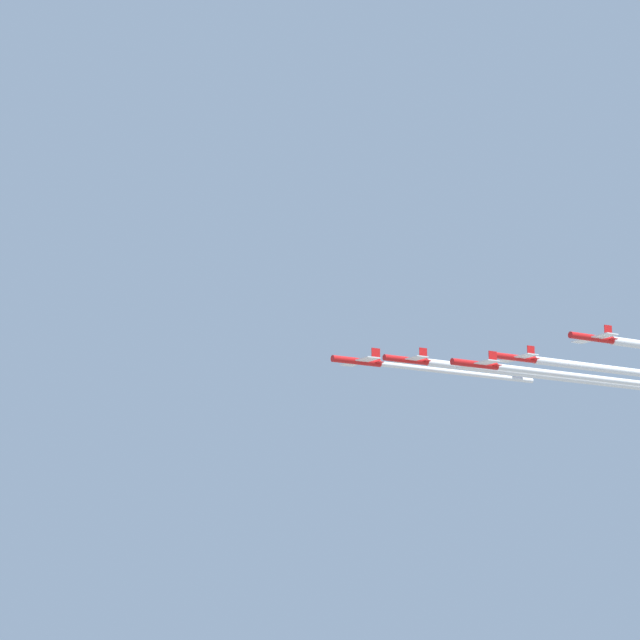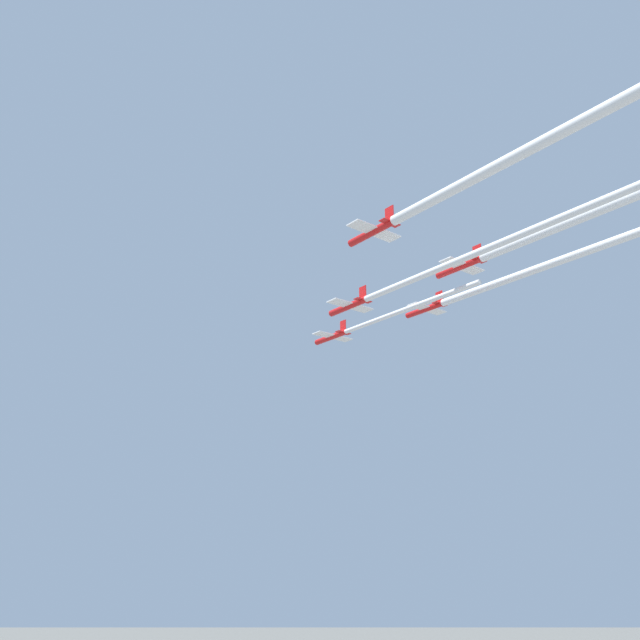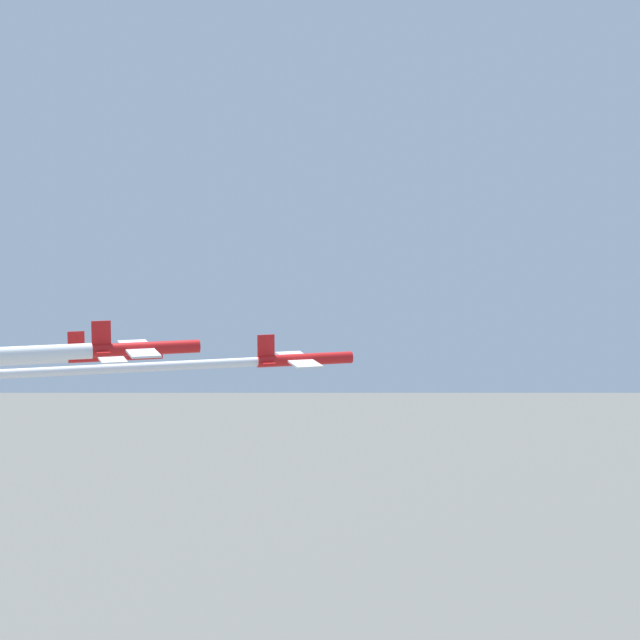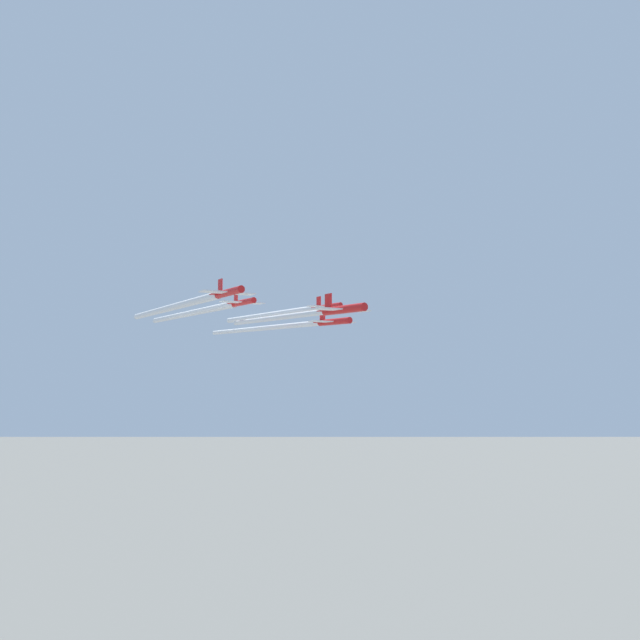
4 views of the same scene
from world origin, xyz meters
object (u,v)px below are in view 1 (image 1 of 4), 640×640
Objects in this scene: jet_2 at (408,360)px; jet_4 at (516,358)px; jet_0 at (358,361)px; jet_3 at (593,338)px; jet_1 at (476,364)px.

jet_2 is 1.00× the size of jet_4.
jet_0 is 1.00× the size of jet_4.
jet_3 is (-23.16, 19.31, 0.48)m from jet_2.
jet_2 is at bearing -0.00° from jet_1.
jet_2 reaches higher than jet_0.
jet_1 is (-17.00, 2.94, -0.42)m from jet_0.
jet_1 is at bearing 120.47° from jet_4.
jet_1 is 1.00× the size of jet_3.
jet_0 is at bearing 90.00° from jet_4.
jet_4 is (-17.00, 2.94, 0.37)m from jet_2.
jet_0 is 29.93m from jet_4.
jet_3 reaches higher than jet_4.
jet_0 is at bearing 59.53° from jet_1.
jet_2 is at bearing -59.53° from jet_0.
jet_0 reaches higher than jet_1.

